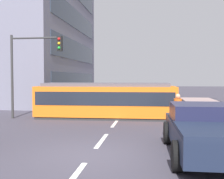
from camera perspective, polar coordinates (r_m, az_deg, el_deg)
ground_plane at (r=18.50m, az=2.17°, el=-4.98°), size 120.00×120.00×0.00m
lane_stripe_0 at (r=6.93m, az=-8.07°, el=-17.73°), size 0.16×2.40×0.01m
lane_stripe_1 at (r=10.68m, az=-2.11°, el=-10.47°), size 0.16×2.40×0.01m
lane_stripe_2 at (r=14.56m, az=0.62°, el=-6.98°), size 0.16×2.40×0.01m
lane_stripe_3 at (r=22.47m, az=3.17°, el=-3.65°), size 0.16×2.40×0.01m
lane_stripe_4 at (r=28.43m, az=4.14°, el=-2.37°), size 0.16×2.40×0.01m
streetcar_tram at (r=16.53m, az=-1.21°, el=-2.11°), size 8.23×2.74×2.08m
city_bus at (r=23.63m, az=2.06°, el=-0.87°), size 2.64×5.98×1.77m
pedestrian_crossing at (r=12.86m, az=13.44°, el=-4.09°), size 0.51×0.36×1.67m
pickup_truck_parked at (r=8.96m, az=18.69°, el=-7.93°), size 2.35×5.04×1.55m
traffic_light_mast at (r=16.69m, az=-16.15°, el=5.98°), size 3.12×0.33×4.88m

